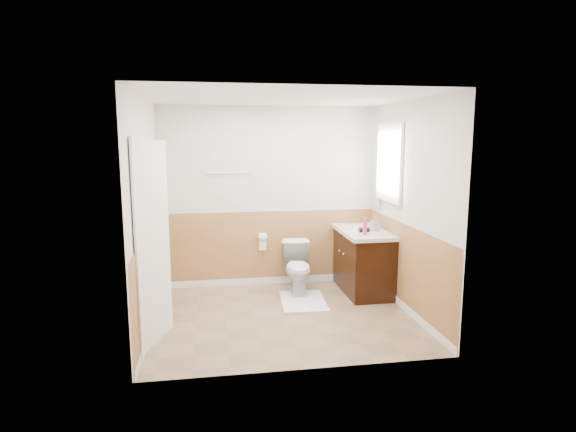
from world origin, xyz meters
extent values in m
plane|color=#8C7051|center=(0.00, 0.00, 0.00)|extent=(3.00, 3.00, 0.00)
plane|color=white|center=(0.00, 0.00, 2.50)|extent=(3.00, 3.00, 0.00)
plane|color=silver|center=(0.00, 1.30, 1.25)|extent=(3.00, 0.00, 3.00)
plane|color=silver|center=(0.00, -1.30, 1.25)|extent=(3.00, 0.00, 3.00)
plane|color=silver|center=(-1.50, 0.00, 1.25)|extent=(0.00, 3.00, 3.00)
plane|color=silver|center=(1.50, 0.00, 1.25)|extent=(0.00, 3.00, 3.00)
plane|color=#B57D48|center=(0.00, 1.29, 0.50)|extent=(3.00, 0.00, 3.00)
plane|color=#B57D48|center=(0.00, -1.29, 0.50)|extent=(3.00, 0.00, 3.00)
plane|color=#B57D48|center=(-1.49, 0.00, 0.50)|extent=(0.00, 2.60, 2.60)
plane|color=#B57D48|center=(1.49, 0.00, 0.50)|extent=(0.00, 2.60, 2.60)
imported|color=white|center=(0.33, 0.84, 0.34)|extent=(0.43, 0.69, 0.68)
cube|color=white|center=(0.33, 0.45, 0.01)|extent=(0.60, 0.84, 0.02)
cube|color=black|center=(1.21, 0.76, 0.40)|extent=(0.55, 1.10, 0.80)
sphere|color=#B7B7BE|center=(0.91, 0.66, 0.55)|extent=(0.03, 0.03, 0.03)
sphere|color=silver|center=(0.91, 0.86, 0.55)|extent=(0.03, 0.03, 0.03)
cube|color=silver|center=(1.20, 0.76, 0.83)|extent=(0.60, 1.15, 0.05)
cylinder|color=white|center=(1.21, 0.91, 0.86)|extent=(0.36, 0.36, 0.02)
cylinder|color=silver|center=(1.39, 0.91, 0.92)|extent=(0.02, 0.02, 0.14)
cylinder|color=#C83353|center=(1.11, 0.42, 0.96)|extent=(0.05, 0.05, 0.22)
imported|color=#8E95A0|center=(1.33, 0.66, 0.95)|extent=(0.10, 0.11, 0.20)
cylinder|color=black|center=(1.16, 0.60, 0.89)|extent=(0.14, 0.07, 0.07)
cylinder|color=black|center=(1.13, 0.69, 0.86)|extent=(0.03, 0.03, 0.07)
cube|color=silver|center=(1.48, 1.10, 1.55)|extent=(0.02, 0.35, 0.90)
cube|color=white|center=(1.47, 0.59, 1.75)|extent=(0.04, 0.80, 1.00)
cube|color=white|center=(1.49, 0.59, 1.75)|extent=(0.01, 0.70, 0.90)
cube|color=white|center=(-1.40, -0.45, 1.02)|extent=(0.29, 0.78, 2.04)
cube|color=white|center=(-1.48, -0.45, 1.03)|extent=(0.02, 0.92, 2.10)
sphere|color=silver|center=(-1.34, -0.12, 0.95)|extent=(0.06, 0.06, 0.06)
cylinder|color=silver|center=(-0.55, 1.25, 1.60)|extent=(0.62, 0.02, 0.02)
cylinder|color=silver|center=(-0.10, 1.23, 0.70)|extent=(0.14, 0.02, 0.02)
cylinder|color=white|center=(-0.10, 1.23, 0.70)|extent=(0.10, 0.11, 0.11)
cube|color=white|center=(-0.10, 1.23, 0.59)|extent=(0.10, 0.01, 0.16)
camera|label=1|loc=(-0.80, -5.22, 2.07)|focal=29.56mm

